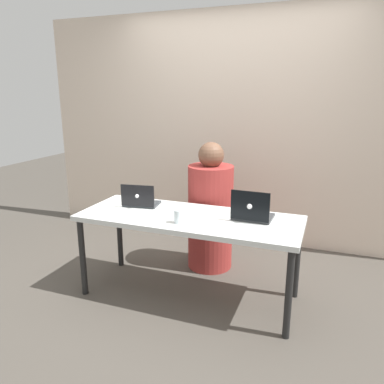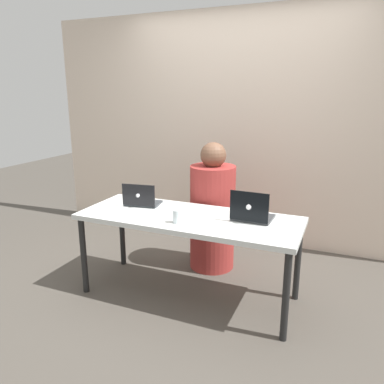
{
  "view_description": "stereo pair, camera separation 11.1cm",
  "coord_description": "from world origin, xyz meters",
  "px_view_note": "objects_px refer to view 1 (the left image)",
  "views": [
    {
      "loc": [
        1.02,
        -2.63,
        1.66
      ],
      "look_at": [
        0.0,
        0.07,
        0.88
      ],
      "focal_mm": 35.0,
      "sensor_mm": 36.0,
      "label": 1
    },
    {
      "loc": [
        1.12,
        -2.59,
        1.66
      ],
      "look_at": [
        0.0,
        0.07,
        0.88
      ],
      "focal_mm": 35.0,
      "sensor_mm": 36.0,
      "label": 2
    }
  ],
  "objects_px": {
    "laptop_back_right": "(252,213)",
    "laptop_back_left": "(141,201)",
    "person_at_center": "(210,213)",
    "water_glass_center": "(178,217)"
  },
  "relations": [
    {
      "from": "laptop_back_right",
      "to": "laptop_back_left",
      "type": "bearing_deg",
      "value": 1.42
    },
    {
      "from": "laptop_back_left",
      "to": "water_glass_center",
      "type": "height_order",
      "value": "laptop_back_left"
    },
    {
      "from": "laptop_back_left",
      "to": "water_glass_center",
      "type": "xyz_separation_m",
      "value": [
        0.47,
        -0.29,
        -0.0
      ]
    },
    {
      "from": "person_at_center",
      "to": "water_glass_center",
      "type": "bearing_deg",
      "value": 95.0
    },
    {
      "from": "laptop_back_right",
      "to": "laptop_back_left",
      "type": "height_order",
      "value": "laptop_back_right"
    },
    {
      "from": "person_at_center",
      "to": "water_glass_center",
      "type": "distance_m",
      "value": 0.8
    },
    {
      "from": "person_at_center",
      "to": "laptop_back_right",
      "type": "xyz_separation_m",
      "value": [
        0.5,
        -0.5,
        0.21
      ]
    },
    {
      "from": "laptop_back_right",
      "to": "laptop_back_left",
      "type": "xyz_separation_m",
      "value": [
        -0.97,
        0.01,
        -0.01
      ]
    },
    {
      "from": "person_at_center",
      "to": "laptop_back_right",
      "type": "bearing_deg",
      "value": 140.51
    },
    {
      "from": "person_at_center",
      "to": "laptop_back_left",
      "type": "height_order",
      "value": "person_at_center"
    }
  ]
}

